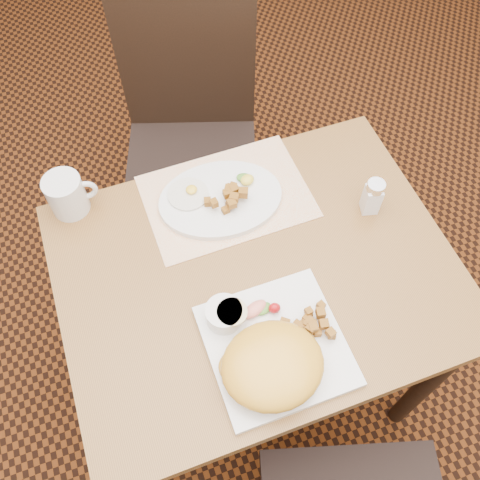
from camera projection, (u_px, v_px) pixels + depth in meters
name	position (u px, v px, depth m)	size (l,w,h in m)	color
ground	(252.00, 372.00, 1.86)	(8.00, 8.00, 0.00)	black
table	(256.00, 291.00, 1.31)	(0.90, 0.70, 0.75)	brown
chair_far	(191.00, 129.00, 1.73)	(0.54, 0.54, 0.97)	black
placemat	(227.00, 196.00, 1.33)	(0.40, 0.28, 0.00)	white
plate_square	(276.00, 346.00, 1.12)	(0.28, 0.28, 0.02)	silver
plate_oval	(221.00, 199.00, 1.31)	(0.30, 0.23, 0.02)	silver
hollandaise_mound	(272.00, 366.00, 1.05)	(0.21, 0.19, 0.08)	gold
ramekin	(225.00, 314.00, 1.12)	(0.09, 0.08, 0.04)	silver
garnish_sq	(261.00, 309.00, 1.14)	(0.09, 0.05, 0.03)	#387223
fried_egg	(188.00, 194.00, 1.30)	(0.10, 0.10, 0.02)	white
garnish_ov	(246.00, 179.00, 1.32)	(0.05, 0.05, 0.02)	#387223
salt_shaker	(372.00, 196.00, 1.27)	(0.05, 0.05, 0.10)	white
coffee_mug	(67.00, 195.00, 1.27)	(0.12, 0.09, 0.10)	silver
home_fries_sq	(309.00, 325.00, 1.12)	(0.12, 0.09, 0.03)	#9C6219
home_fries_ov	(230.00, 196.00, 1.28)	(0.11, 0.08, 0.04)	#9C6219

